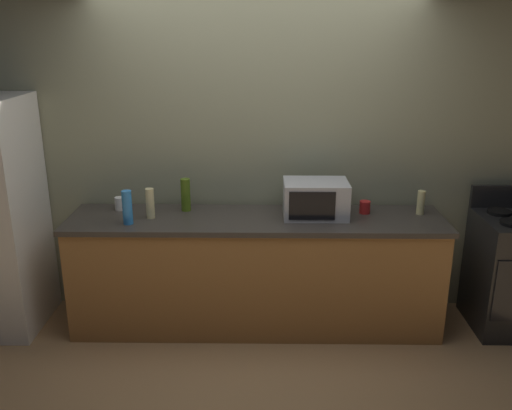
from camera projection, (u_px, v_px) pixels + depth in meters
ground_plane at (255, 351)px, 4.07m from camera, size 8.00×8.00×0.00m
back_wall at (257, 147)px, 4.42m from camera, size 6.40×0.10×2.70m
counter_run at (256, 272)px, 4.31m from camera, size 2.84×0.64×0.90m
microwave at (315, 199)px, 4.16m from camera, size 0.48×0.35×0.27m
bottle_hand_soap at (150, 203)px, 4.13m from camera, size 0.06×0.06×0.23m
bottle_olive_oil at (186, 195)px, 4.29m from camera, size 0.07×0.07×0.26m
bottle_spray_cleaner at (127, 207)px, 4.00m from camera, size 0.07×0.07×0.25m
bottle_vinegar at (421, 202)px, 4.22m from camera, size 0.06×0.06×0.19m
mug_red at (365, 207)px, 4.25m from camera, size 0.08×0.08×0.10m
mug_white at (120, 204)px, 4.33m from camera, size 0.08×0.08×0.10m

